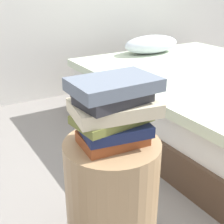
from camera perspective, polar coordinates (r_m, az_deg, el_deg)
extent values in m
cube|color=#4C3828|center=(2.51, 18.14, -0.89)|extent=(1.58, 2.06, 0.22)
cube|color=white|center=(2.44, 18.72, 3.41)|extent=(1.51, 1.97, 0.18)
cube|color=beige|center=(2.40, 19.08, 6.11)|extent=(1.60, 2.02, 0.06)
ellipsoid|color=silver|center=(2.93, 7.28, 12.30)|extent=(0.57, 0.30, 0.16)
cylinder|color=tan|center=(1.30, 0.00, -15.93)|extent=(0.37, 0.37, 0.53)
cube|color=#994723|center=(1.14, 0.24, -4.79)|extent=(0.24, 0.17, 0.04)
cube|color=#19234C|center=(1.12, 0.36, -2.82)|extent=(0.26, 0.23, 0.04)
cube|color=olive|center=(1.10, -0.22, -1.21)|extent=(0.29, 0.19, 0.03)
cube|color=beige|center=(1.09, 0.54, 0.75)|extent=(0.32, 0.23, 0.05)
cube|color=#28282D|center=(1.07, 0.39, 2.71)|extent=(0.27, 0.19, 0.04)
cube|color=slate|center=(1.07, 0.29, 5.15)|extent=(0.31, 0.21, 0.05)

